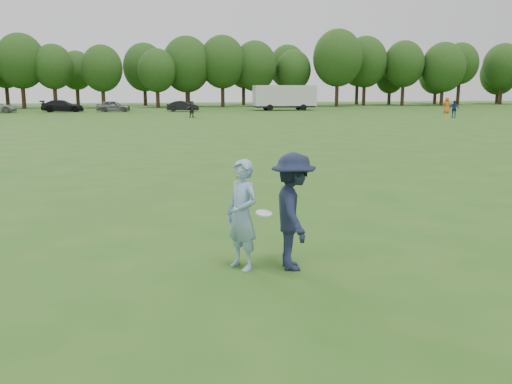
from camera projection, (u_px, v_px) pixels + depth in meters
ground at (317, 260)px, 9.45m from camera, size 200.00×200.00×0.00m
thrower at (242, 215)px, 8.83m from camera, size 0.71×0.79×1.82m
defender at (293, 212)px, 8.83m from camera, size 0.82×1.31×1.93m
player_far_b at (454, 109)px, 53.27m from camera, size 1.01×0.97×1.68m
player_far_c at (447, 105)px, 62.10m from camera, size 1.02×0.80×1.83m
player_far_d at (192, 109)px, 53.27m from camera, size 1.53×1.26×1.64m
car_d at (62, 106)px, 65.54m from camera, size 4.97×2.09×1.43m
car_e at (114, 106)px, 65.86m from camera, size 4.16×2.01×1.37m
car_f at (183, 106)px, 66.82m from camera, size 4.08×1.88×1.30m
field_cone at (446, 118)px, 50.87m from camera, size 0.28×0.28×0.30m
disc_in_play at (264, 213)px, 8.66m from camera, size 0.28×0.28×0.09m
cargo_trailer at (285, 96)px, 70.02m from camera, size 9.00×2.75×3.20m
treeline at (186, 65)px, 82.89m from camera, size 130.35×18.39×11.74m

